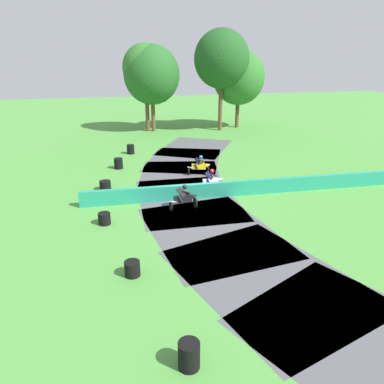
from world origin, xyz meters
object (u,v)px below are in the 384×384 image
motorcycle_chase_white (212,181)px  tire_stack_far (104,219)px  tire_stack_mid_a (118,163)px  tire_stack_mid_b (105,185)px  tire_stack_extra_b (189,355)px  motorcycle_trailing_black (184,198)px  tire_stack_near (131,149)px  motorcycle_lead_yellow (200,166)px  tire_stack_extra_a (132,269)px

motorcycle_chase_white → tire_stack_far: (-6.67, -3.44, -0.34)m
motorcycle_chase_white → tire_stack_mid_a: bearing=131.0°
tire_stack_mid_b → tire_stack_extra_b: 15.02m
motorcycle_trailing_black → tire_stack_mid_b: size_ratio=2.38×
tire_stack_mid_a → tire_stack_extra_b: (0.79, -19.47, 0.00)m
tire_stack_extra_b → motorcycle_chase_white: bearing=70.7°
motorcycle_chase_white → tire_stack_near: motorcycle_chase_white is taller
motorcycle_lead_yellow → tire_stack_near: motorcycle_lead_yellow is taller
tire_stack_far → tire_stack_extra_b: 10.00m
motorcycle_chase_white → tire_stack_far: motorcycle_chase_white is taller
motorcycle_chase_white → tire_stack_extra_b: (-4.64, -13.23, -0.24)m
tire_stack_mid_a → tire_stack_mid_b: bearing=-103.3°
motorcycle_chase_white → tire_stack_far: bearing=-152.7°
tire_stack_mid_b → tire_stack_extra_b: (1.87, -14.90, 0.10)m
motorcycle_chase_white → motorcycle_trailing_black: bearing=-133.4°
tire_stack_near → tire_stack_mid_a: same height
tire_stack_mid_a → tire_stack_extra_b: size_ratio=1.00×
motorcycle_lead_yellow → tire_stack_mid_a: bearing=152.7°
motorcycle_chase_white → tire_stack_extra_b: bearing=-109.3°
motorcycle_chase_white → tire_stack_near: 11.32m
motorcycle_lead_yellow → tire_stack_mid_b: motorcycle_lead_yellow is taller
motorcycle_trailing_black → tire_stack_extra_a: motorcycle_trailing_black is taller
tire_stack_mid_a → motorcycle_trailing_black: bearing=-70.4°
tire_stack_extra_b → tire_stack_extra_a: bearing=102.7°
motorcycle_trailing_black → tire_stack_mid_b: 5.89m
motorcycle_lead_yellow → tire_stack_extra_a: (-5.87, -11.79, -0.35)m
motorcycle_trailing_black → tire_stack_mid_b: motorcycle_trailing_black is taller
tire_stack_near → tire_stack_mid_b: size_ratio=1.13×
tire_stack_mid_b → tire_stack_extra_a: 10.12m
motorcycle_lead_yellow → tire_stack_extra_a: size_ratio=2.83×
motorcycle_lead_yellow → tire_stack_near: size_ratio=2.15×
tire_stack_far → motorcycle_lead_yellow: bearing=45.0°
motorcycle_trailing_black → tire_stack_near: (-1.82, 13.00, -0.25)m
motorcycle_lead_yellow → tire_stack_near: (-4.29, 7.16, -0.25)m
motorcycle_lead_yellow → tire_stack_far: size_ratio=2.79×
tire_stack_mid_a → tire_stack_far: tire_stack_mid_a is taller
tire_stack_mid_a → tire_stack_extra_a: bearing=-91.2°
tire_stack_mid_b → motorcycle_lead_yellow: bearing=14.4°
tire_stack_near → tire_stack_mid_b: bearing=-104.9°
tire_stack_extra_a → tire_stack_near: bearing=85.2°
motorcycle_lead_yellow → motorcycle_trailing_black: motorcycle_lead_yellow is taller
tire_stack_near → tire_stack_extra_b: (-0.49, -23.76, 0.00)m
motorcycle_lead_yellow → tire_stack_extra_b: (-4.78, -16.60, -0.25)m
motorcycle_lead_yellow → tire_stack_mid_b: (-6.65, -1.70, -0.35)m
motorcycle_lead_yellow → tire_stack_mid_a: (-5.57, 2.87, -0.25)m
motorcycle_lead_yellow → motorcycle_chase_white: motorcycle_lead_yellow is taller
tire_stack_near → tire_stack_extra_b: size_ratio=1.00×
tire_stack_near → tire_stack_mid_a: (-1.28, -4.29, 0.00)m
tire_stack_near → tire_stack_extra_b: same height
motorcycle_trailing_black → motorcycle_lead_yellow: bearing=67.1°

